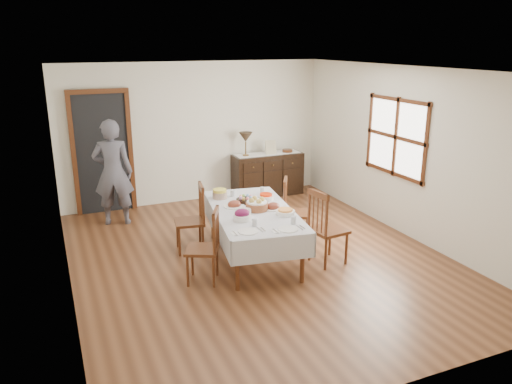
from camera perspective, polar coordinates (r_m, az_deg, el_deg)
name	(u,v)px	position (r m, az deg, el deg)	size (l,w,h in m)	color
ground	(259,258)	(7.12, 0.32, -7.55)	(6.00, 6.00, 0.00)	brown
room_shell	(237,139)	(6.95, -2.16, 6.04)	(5.02, 6.02, 2.65)	white
dining_table	(253,216)	(6.90, -0.34, -2.73)	(1.37, 2.23, 0.72)	silver
chair_left_near	(206,246)	(6.32, -5.74, -6.11)	(0.54, 0.54, 0.97)	#512813
chair_left_far	(193,218)	(7.26, -7.23, -2.93)	(0.48, 0.48, 0.99)	#512813
chair_right_near	(326,227)	(6.83, 7.95, -3.95)	(0.49, 0.49, 1.06)	#512813
chair_right_far	(293,210)	(7.60, 4.31, -2.02)	(0.55, 0.55, 0.97)	#512813
sideboard	(268,174)	(9.86, 1.33, 2.01)	(1.39, 0.51, 0.83)	black
person	(113,169)	(8.48, -16.07, 2.53)	(0.59, 0.38, 1.88)	#504F59
bread_basket	(257,205)	(6.84, 0.09, -1.49)	(0.31, 0.31, 0.18)	brown
egg_basket	(246,200)	(7.18, -1.19, -0.91)	(0.28, 0.28, 0.11)	black
ham_platter_a	(234,205)	(6.99, -2.50, -1.47)	(0.30, 0.30, 0.11)	white
ham_platter_b	(273,207)	(6.90, 1.96, -1.71)	(0.27, 0.27, 0.11)	white
beet_bowl	(242,215)	(6.46, -1.60, -2.68)	(0.23, 0.23, 0.15)	white
carrot_bowl	(266,197)	(7.30, 1.14, -0.57)	(0.23, 0.23, 0.09)	white
pineapple_bowl	(220,194)	(7.37, -4.17, -0.22)	(0.22, 0.22, 0.14)	tan
casserole_dish	(285,212)	(6.68, 3.37, -2.30)	(0.26, 0.26, 0.08)	white
butter_dish	(245,211)	(6.71, -1.26, -2.20)	(0.15, 0.11, 0.07)	white
setting_left	(250,228)	(6.15, -0.71, -4.17)	(0.44, 0.31, 0.10)	white
setting_right	(289,226)	(6.23, 3.85, -3.92)	(0.44, 0.31, 0.10)	white
glass_far_a	(233,193)	(7.45, -2.68, -0.14)	(0.07, 0.07, 0.10)	silver
glass_far_b	(262,191)	(7.57, 0.71, 0.17)	(0.07, 0.07, 0.10)	silver
runner	(267,154)	(9.78, 1.31, 4.42)	(1.30, 0.35, 0.01)	white
table_lamp	(246,138)	(9.51, -1.19, 6.22)	(0.26, 0.26, 0.46)	brown
picture_frame	(271,147)	(9.70, 1.69, 5.12)	(0.22, 0.08, 0.28)	#BAB18C
deco_bowl	(287,151)	(9.91, 3.60, 4.71)	(0.20, 0.20, 0.06)	#512813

